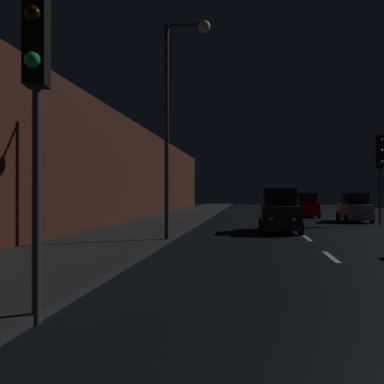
# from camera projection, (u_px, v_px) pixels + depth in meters

# --- Properties ---
(ground) EXTENTS (27.30, 84.00, 0.02)m
(ground) POSITION_uv_depth(u_px,v_px,m) (286.00, 222.00, 26.96)
(ground) COLOR black
(sidewalk_left) EXTENTS (4.40, 84.00, 0.15)m
(sidewalk_left) POSITION_uv_depth(u_px,v_px,m) (172.00, 220.00, 27.98)
(sidewalk_left) COLOR #28282B
(sidewalk_left) RESTS_ON ground
(building_facade_left) EXTENTS (0.80, 63.00, 6.43)m
(building_facade_left) POSITION_uv_depth(u_px,v_px,m) (118.00, 170.00, 24.89)
(building_facade_left) COLOR #472319
(building_facade_left) RESTS_ON ground
(lane_centerline) EXTENTS (0.16, 13.70, 0.01)m
(lane_centerline) POSITION_uv_depth(u_px,v_px,m) (334.00, 259.00, 11.58)
(lane_centerline) COLOR beige
(lane_centerline) RESTS_ON ground
(traffic_light_far_right) EXTENTS (0.37, 0.48, 5.21)m
(traffic_light_far_right) POSITION_uv_depth(u_px,v_px,m) (380.00, 159.00, 24.33)
(traffic_light_far_right) COLOR #38383A
(traffic_light_far_right) RESTS_ON ground
(traffic_light_near_left) EXTENTS (0.37, 0.48, 5.22)m
(traffic_light_near_left) POSITION_uv_depth(u_px,v_px,m) (36.00, 50.00, 5.84)
(traffic_light_near_left) COLOR #38383A
(traffic_light_near_left) RESTS_ON ground
(streetlamp_overhead) EXTENTS (1.70, 0.44, 8.14)m
(streetlamp_overhead) POSITION_uv_depth(u_px,v_px,m) (178.00, 99.00, 15.44)
(streetlamp_overhead) COLOR #2D2D30
(streetlamp_overhead) RESTS_ON ground
(car_approaching_headlights) EXTENTS (1.89, 4.09, 2.06)m
(car_approaching_headlights) POSITION_uv_depth(u_px,v_px,m) (279.00, 212.00, 20.02)
(car_approaching_headlights) COLOR black
(car_approaching_headlights) RESTS_ON ground
(car_distant_taillights) EXTENTS (1.70, 3.69, 1.86)m
(car_distant_taillights) POSITION_uv_depth(u_px,v_px,m) (306.00, 206.00, 32.63)
(car_distant_taillights) COLOR maroon
(car_distant_taillights) RESTS_ON ground
(car_parked_right_far) EXTENTS (1.69, 3.67, 1.85)m
(car_parked_right_far) POSITION_uv_depth(u_px,v_px,m) (354.00, 209.00, 27.01)
(car_parked_right_far) COLOR #A5A8AD
(car_parked_right_far) RESTS_ON ground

